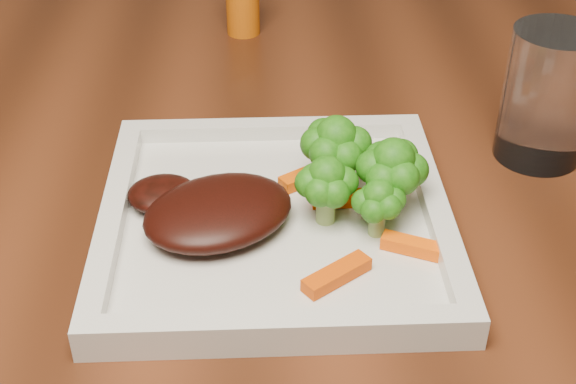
{
  "coord_description": "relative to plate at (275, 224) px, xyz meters",
  "views": [
    {
      "loc": [
        0.13,
        -0.73,
        1.14
      ],
      "look_at": [
        0.15,
        -0.23,
        0.79
      ],
      "focal_mm": 50.0,
      "sensor_mm": 36.0,
      "label": 1
    }
  ],
  "objects": [
    {
      "name": "carrot_4",
      "position": [
        0.03,
        0.05,
        0.01
      ],
      "size": [
        0.05,
        0.04,
        0.01
      ],
      "primitive_type": "cube",
      "rotation": [
        0.0,
        0.0,
        0.58
      ],
      "color": "#DE4F03",
      "rests_on": "plate"
    },
    {
      "name": "broccoli_0",
      "position": [
        0.05,
        0.04,
        0.04
      ],
      "size": [
        0.07,
        0.07,
        0.07
      ],
      "primitive_type": null,
      "rotation": [
        0.0,
        0.0,
        -0.19
      ],
      "color": "#1A6D12",
      "rests_on": "plate"
    },
    {
      "name": "broccoli_2",
      "position": [
        0.08,
        -0.02,
        0.04
      ],
      "size": [
        0.05,
        0.05,
        0.06
      ],
      "primitive_type": null,
      "rotation": [
        0.0,
        0.0,
        -0.11
      ],
      "color": "#337413",
      "rests_on": "plate"
    },
    {
      "name": "carrot_0",
      "position": [
        0.04,
        -0.08,
        0.01
      ],
      "size": [
        0.05,
        0.04,
        0.01
      ],
      "primitive_type": "cube",
      "rotation": [
        0.0,
        0.0,
        0.63
      ],
      "color": "#D14303",
      "rests_on": "plate"
    },
    {
      "name": "carrot_3",
      "position": [
        0.1,
        0.05,
        0.01
      ],
      "size": [
        0.05,
        0.03,
        0.01
      ],
      "primitive_type": "cube",
      "rotation": [
        0.0,
        0.0,
        -0.24
      ],
      "color": "orange",
      "rests_on": "plate"
    },
    {
      "name": "drinking_glass",
      "position": [
        0.24,
        0.1,
        0.05
      ],
      "size": [
        0.09,
        0.09,
        0.12
      ],
      "primitive_type": "cylinder",
      "rotation": [
        0.0,
        0.0,
        -0.17
      ],
      "color": "white",
      "rests_on": "dining_table"
    },
    {
      "name": "carrot_1",
      "position": [
        0.1,
        -0.05,
        0.01
      ],
      "size": [
        0.05,
        0.03,
        0.01
      ],
      "primitive_type": "cube",
      "rotation": [
        0.0,
        0.0,
        -0.42
      ],
      "color": "#FE5604",
      "rests_on": "plate"
    },
    {
      "name": "steak",
      "position": [
        -0.04,
        -0.01,
        0.02
      ],
      "size": [
        0.15,
        0.14,
        0.03
      ],
      "primitive_type": "ellipsoid",
      "rotation": [
        0.0,
        0.0,
        0.48
      ],
      "color": "black",
      "rests_on": "plate"
    },
    {
      "name": "plate",
      "position": [
        0.0,
        0.0,
        0.0
      ],
      "size": [
        0.27,
        0.27,
        0.01
      ],
      "primitive_type": "cube",
      "color": "silver",
      "rests_on": "dining_table"
    },
    {
      "name": "carrot_6",
      "position": [
        0.06,
        0.02,
        0.01
      ],
      "size": [
        0.05,
        0.02,
        0.01
      ],
      "primitive_type": "cube",
      "rotation": [
        0.0,
        0.0,
        0.03
      ],
      "color": "#E04103",
      "rests_on": "plate"
    },
    {
      "name": "broccoli_1",
      "position": [
        0.09,
        0.0,
        0.04
      ],
      "size": [
        0.08,
        0.08,
        0.06
      ],
      "primitive_type": null,
      "rotation": [
        0.0,
        0.0,
        -0.36
      ],
      "color": "#397213",
      "rests_on": "plate"
    },
    {
      "name": "broccoli_3",
      "position": [
        0.04,
        -0.0,
        0.04
      ],
      "size": [
        0.07,
        0.07,
        0.06
      ],
      "primitive_type": null,
      "rotation": [
        0.0,
        0.0,
        0.39
      ],
      "color": "#175F0F",
      "rests_on": "plate"
    }
  ]
}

